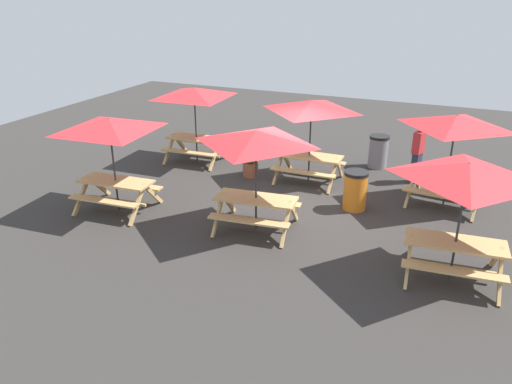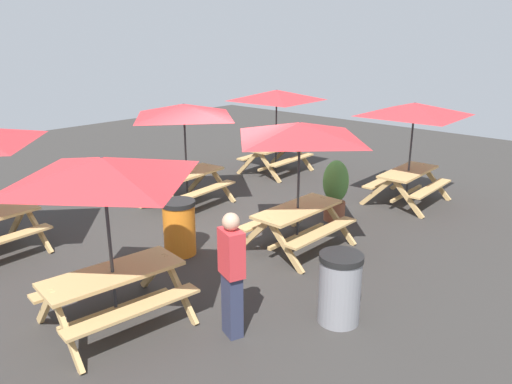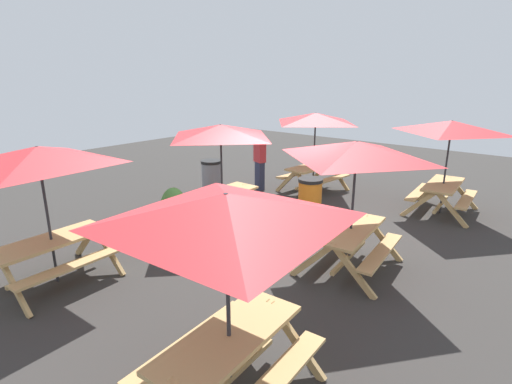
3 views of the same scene
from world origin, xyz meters
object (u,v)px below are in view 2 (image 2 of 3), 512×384
(picnic_table_1, at_px, (277,101))
(picnic_table_4, at_px, (414,117))
(trash_bin_gray, at_px, (340,288))
(picnic_table_2, at_px, (104,182))
(potted_plant_0, at_px, (335,188))
(picnic_table_5, at_px, (300,140))
(person_standing, at_px, (232,272))
(picnic_table_0, at_px, (184,118))
(trash_bin_orange, at_px, (179,227))

(picnic_table_1, xyz_separation_m, picnic_table_4, (0.01, -3.95, 0.00))
(picnic_table_4, xyz_separation_m, trash_bin_gray, (-5.29, -1.66, -1.49))
(picnic_table_2, distance_m, potted_plant_0, 5.43)
(picnic_table_5, height_order, potted_plant_0, picnic_table_5)
(picnic_table_2, relative_size, picnic_table_5, 1.00)
(picnic_table_1, xyz_separation_m, person_standing, (-6.47, -4.78, -1.10))
(picnic_table_2, xyz_separation_m, person_standing, (0.87, -1.32, -1.10))
(person_standing, bearing_deg, picnic_table_1, -34.21)
(trash_bin_gray, height_order, person_standing, person_standing)
(picnic_table_1, bearing_deg, picnic_table_2, -158.51)
(picnic_table_4, relative_size, person_standing, 1.69)
(picnic_table_5, bearing_deg, potted_plant_0, 10.55)
(picnic_table_0, height_order, trash_bin_gray, picnic_table_0)
(person_standing, bearing_deg, potted_plant_0, -52.92)
(trash_bin_orange, bearing_deg, picnic_table_5, -40.18)
(picnic_table_1, distance_m, picnic_table_4, 3.95)
(picnic_table_2, distance_m, picnic_table_4, 7.37)
(potted_plant_0, distance_m, person_standing, 4.62)
(trash_bin_gray, relative_size, trash_bin_orange, 1.00)
(picnic_table_4, distance_m, potted_plant_0, 2.52)
(picnic_table_2, height_order, picnic_table_4, same)
(picnic_table_0, xyz_separation_m, picnic_table_5, (-0.19, -3.30, 0.00))
(potted_plant_0, bearing_deg, person_standing, -162.29)
(potted_plant_0, bearing_deg, picnic_table_0, 115.91)
(potted_plant_0, bearing_deg, trash_bin_orange, 162.01)
(potted_plant_0, bearing_deg, picnic_table_1, 58.42)
(trash_bin_gray, bearing_deg, picnic_table_5, 51.07)
(picnic_table_0, relative_size, picnic_table_2, 1.00)
(picnic_table_5, height_order, trash_bin_gray, picnic_table_5)
(picnic_table_4, xyz_separation_m, potted_plant_0, (-2.08, 0.58, -1.30))
(picnic_table_1, bearing_deg, trash_bin_orange, -160.20)
(picnic_table_4, height_order, trash_bin_orange, picnic_table_4)
(picnic_table_0, height_order, picnic_table_5, same)
(picnic_table_0, height_order, picnic_table_2, same)
(trash_bin_gray, bearing_deg, picnic_table_0, 71.50)
(picnic_table_5, bearing_deg, person_standing, -157.99)
(picnic_table_4, relative_size, trash_bin_orange, 2.88)
(picnic_table_1, height_order, picnic_table_5, same)
(trash_bin_orange, bearing_deg, picnic_table_1, 23.47)
(person_standing, bearing_deg, picnic_table_0, -14.39)
(person_standing, bearing_deg, picnic_table_2, 52.77)
(person_standing, bearing_deg, trash_bin_gray, -105.48)
(trash_bin_orange, bearing_deg, trash_bin_gray, -89.19)
(picnic_table_0, relative_size, picnic_table_4, 0.83)
(picnic_table_1, relative_size, potted_plant_0, 2.20)
(trash_bin_gray, bearing_deg, person_standing, 145.15)
(picnic_table_0, bearing_deg, picnic_table_4, -51.32)
(picnic_table_1, xyz_separation_m, picnic_table_5, (-3.72, -3.67, 0.00))
(trash_bin_orange, distance_m, potted_plant_0, 3.43)
(trash_bin_gray, relative_size, person_standing, 0.59)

